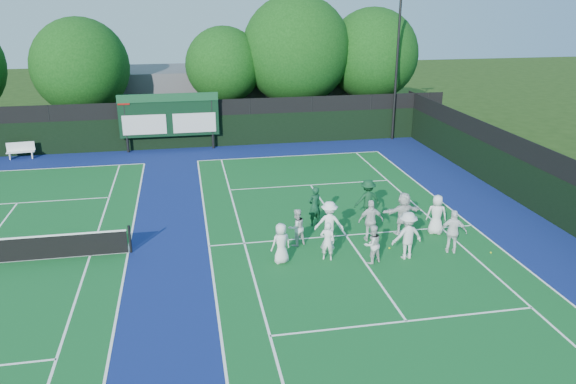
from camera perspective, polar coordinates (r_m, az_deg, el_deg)
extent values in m
plane|color=#1E380F|center=(21.93, 6.64, -5.46)|extent=(120.00, 120.00, 0.00)
cube|color=navy|center=(21.95, -9.37, -5.56)|extent=(34.00, 32.00, 0.01)
cube|color=#125923|center=(22.80, 5.90, -4.40)|extent=(10.97, 23.77, 0.00)
cube|color=white|center=(33.68, 0.22, 3.68)|extent=(10.97, 0.08, 0.00)
cube|color=white|center=(21.96, -8.03, -5.45)|extent=(0.08, 23.77, 0.00)
cube|color=white|center=(24.84, 18.15, -3.24)|extent=(0.08, 23.77, 0.00)
cube|color=white|center=(22.04, -4.46, -5.21)|extent=(0.08, 23.77, 0.00)
cube|color=white|center=(24.23, 15.30, -3.52)|extent=(0.08, 23.77, 0.00)
cube|color=white|center=(17.48, 11.94, -12.72)|extent=(8.23, 0.08, 0.00)
cube|color=white|center=(28.56, 2.30, 0.72)|extent=(8.23, 0.08, 0.00)
cube|color=white|center=(22.80, 5.90, -4.39)|extent=(0.08, 12.80, 0.00)
cube|color=white|center=(34.03, -23.62, 2.17)|extent=(10.97, 0.08, 0.00)
cube|color=white|center=(22.08, -15.94, -5.91)|extent=(0.08, 23.77, 0.00)
cube|color=white|center=(22.27, -19.46, -6.08)|extent=(0.08, 23.77, 0.00)
cube|color=white|center=(28.97, -25.80, -1.01)|extent=(8.23, 0.08, 0.00)
cube|color=black|center=(35.88, -10.25, 5.98)|extent=(34.00, 0.08, 2.00)
cube|color=black|center=(35.57, -10.39, 8.33)|extent=(34.00, 0.05, 1.00)
cube|color=black|center=(26.35, 25.11, -0.56)|extent=(0.08, 32.00, 2.00)
cube|color=black|center=(25.92, 25.58, 2.56)|extent=(0.05, 32.00, 1.00)
cylinder|color=black|center=(35.49, -16.16, 6.62)|extent=(0.16, 0.16, 3.50)
cylinder|color=black|center=(35.37, -7.70, 7.17)|extent=(0.16, 0.16, 3.50)
cube|color=black|center=(35.24, -11.99, 7.63)|extent=(6.00, 0.15, 2.60)
cube|color=#144726|center=(34.94, -12.12, 9.36)|extent=(6.00, 0.05, 0.50)
cube|color=silver|center=(35.32, -14.38, 6.63)|extent=(2.60, 0.04, 1.20)
cube|color=silver|center=(35.24, -9.48, 6.95)|extent=(2.60, 0.04, 1.20)
cube|color=maroon|center=(35.12, -16.39, 8.89)|extent=(0.70, 0.04, 0.50)
cube|color=#57585C|center=(43.73, -5.20, 9.96)|extent=(18.00, 6.00, 4.00)
cylinder|color=black|center=(37.46, 11.00, 12.72)|extent=(0.16, 0.16, 10.00)
cylinder|color=black|center=(21.85, -15.77, -4.63)|extent=(0.10, 0.10, 1.10)
cube|color=white|center=(36.60, -25.52, 3.71)|extent=(1.57, 0.58, 0.06)
cube|color=white|center=(36.68, -25.53, 4.21)|extent=(1.53, 0.24, 0.51)
cube|color=white|center=(36.82, -26.39, 3.30)|extent=(0.10, 0.36, 0.41)
cube|color=white|center=(36.50, -24.54, 3.45)|extent=(0.10, 0.36, 0.41)
cylinder|color=#321D0D|center=(39.75, -19.74, 6.82)|extent=(0.44, 0.44, 2.48)
sphere|color=#0D3A0E|center=(39.19, -20.34, 11.88)|extent=(6.18, 6.18, 6.18)
sphere|color=#0D3A0E|center=(39.47, -19.29, 11.14)|extent=(4.32, 4.32, 4.32)
cylinder|color=#321D0D|center=(39.32, -6.36, 7.92)|extent=(0.44, 0.44, 2.76)
sphere|color=#0D3A0E|center=(38.80, -6.55, 12.70)|extent=(5.11, 5.11, 5.11)
sphere|color=#0D3A0E|center=(39.21, -5.66, 12.04)|extent=(3.58, 3.58, 3.58)
cylinder|color=#321D0D|center=(39.99, 0.80, 8.24)|extent=(0.44, 0.44, 2.78)
sphere|color=#0D3A0E|center=(39.39, 0.83, 14.21)|extent=(7.43, 7.43, 7.43)
sphere|color=#0D3A0E|center=(39.88, 1.61, 13.20)|extent=(5.20, 5.20, 5.20)
cylinder|color=#321D0D|center=(41.41, 8.30, 8.45)|extent=(0.44, 0.44, 2.79)
sphere|color=#0D3A0E|center=(40.86, 8.57, 13.67)|extent=(6.39, 6.39, 6.39)
sphere|color=#0D3A0E|center=(41.41, 9.19, 12.82)|extent=(4.47, 4.47, 4.47)
sphere|color=#C8E21A|center=(25.59, 4.21, -1.55)|extent=(0.07, 0.07, 0.07)
sphere|color=#C8E21A|center=(22.51, 19.91, -5.80)|extent=(0.07, 0.07, 0.07)
sphere|color=#C8E21A|center=(23.92, 8.38, -3.27)|extent=(0.07, 0.07, 0.07)
sphere|color=#C8E21A|center=(21.88, 10.26, -5.63)|extent=(0.07, 0.07, 0.07)
imported|color=white|center=(20.18, -0.71, -5.24)|extent=(0.85, 0.68, 1.52)
imported|color=white|center=(20.46, 4.03, -4.99)|extent=(0.63, 0.52, 1.48)
imported|color=silver|center=(20.42, 8.55, -5.27)|extent=(0.85, 0.76, 1.45)
imported|color=silver|center=(20.92, 12.02, -4.34)|extent=(1.24, 0.80, 1.81)
imported|color=white|center=(21.80, 16.43, -3.90)|extent=(1.07, 0.75, 1.69)
imported|color=silver|center=(21.56, 0.88, -3.62)|extent=(0.88, 0.80, 1.49)
imported|color=white|center=(21.69, 4.21, -3.15)|extent=(1.24, 0.87, 1.74)
imported|color=silver|center=(22.16, 8.41, -2.89)|extent=(1.01, 0.46, 1.69)
imported|color=silver|center=(22.99, 11.63, -2.14)|extent=(1.68, 0.64, 1.77)
imported|color=white|center=(23.33, 14.86, -2.23)|extent=(0.94, 0.76, 1.65)
imported|color=#103B23|center=(23.41, 2.72, -1.46)|extent=(0.72, 0.60, 1.68)
imported|color=#103B20|center=(24.21, 8.09, -0.79)|extent=(1.20, 0.75, 1.78)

